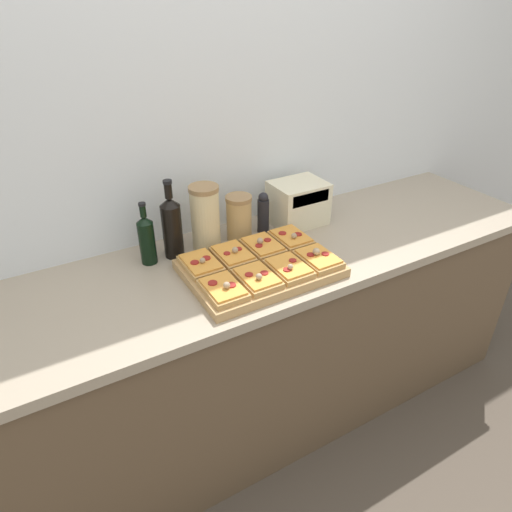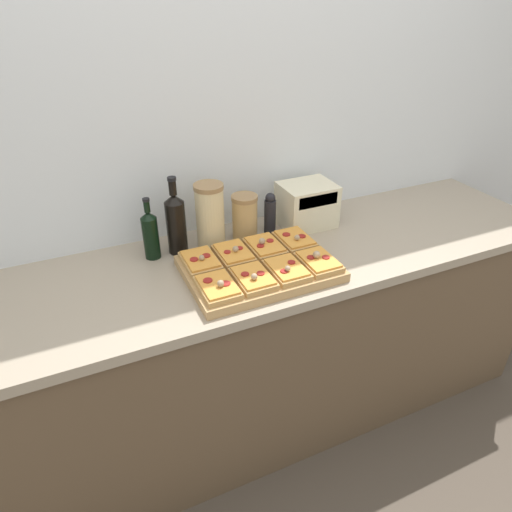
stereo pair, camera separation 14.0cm
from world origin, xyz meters
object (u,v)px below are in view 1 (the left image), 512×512
(olive_oil_bottle, at_px, (147,239))
(grain_jar_short, at_px, (239,217))
(wine_bottle, at_px, (172,226))
(grain_jar_tall, at_px, (205,217))
(pepper_mill, at_px, (263,213))
(toaster_oven, at_px, (298,203))
(cutting_board, at_px, (260,268))

(olive_oil_bottle, bearing_deg, grain_jar_short, 0.00)
(olive_oil_bottle, xyz_separation_m, wine_bottle, (0.10, -0.00, 0.03))
(grain_jar_tall, xyz_separation_m, pepper_mill, (0.27, 0.00, -0.04))
(olive_oil_bottle, height_order, toaster_oven, olive_oil_bottle)
(pepper_mill, relative_size, toaster_oven, 0.71)
(cutting_board, height_order, grain_jar_tall, grain_jar_tall)
(cutting_board, relative_size, pepper_mill, 3.01)
(olive_oil_bottle, height_order, wine_bottle, wine_bottle)
(toaster_oven, bearing_deg, wine_bottle, 179.92)
(wine_bottle, bearing_deg, grain_jar_tall, 0.00)
(grain_jar_tall, distance_m, toaster_oven, 0.45)
(wine_bottle, bearing_deg, pepper_mill, 0.00)
(wine_bottle, bearing_deg, toaster_oven, -0.08)
(olive_oil_bottle, relative_size, grain_jar_tall, 0.95)
(grain_jar_short, bearing_deg, toaster_oven, -0.16)
(cutting_board, xyz_separation_m, pepper_mill, (0.18, 0.28, 0.07))
(cutting_board, distance_m, toaster_oven, 0.46)
(cutting_board, relative_size, wine_bottle, 1.73)
(grain_jar_tall, bearing_deg, cutting_board, -71.88)
(grain_jar_short, height_order, pepper_mill, grain_jar_short)
(pepper_mill, bearing_deg, olive_oil_bottle, -180.00)
(cutting_board, relative_size, grain_jar_short, 2.87)
(cutting_board, height_order, pepper_mill, pepper_mill)
(grain_jar_tall, bearing_deg, grain_jar_short, 0.00)
(wine_bottle, distance_m, pepper_mill, 0.41)
(grain_jar_short, bearing_deg, pepper_mill, 0.00)
(cutting_board, height_order, olive_oil_bottle, olive_oil_bottle)
(cutting_board, xyz_separation_m, grain_jar_tall, (-0.09, 0.28, 0.12))
(cutting_board, relative_size, toaster_oven, 2.15)
(cutting_board, distance_m, wine_bottle, 0.38)
(wine_bottle, distance_m, toaster_oven, 0.59)
(cutting_board, height_order, wine_bottle, wine_bottle)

